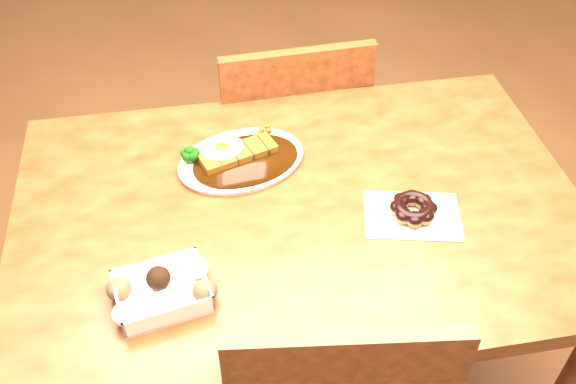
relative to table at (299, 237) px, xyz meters
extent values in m
cube|color=#48230E|center=(0.00, 0.00, 0.08)|extent=(1.20, 0.80, 0.04)
cylinder|color=#48230E|center=(-0.54, 0.34, -0.30)|extent=(0.06, 0.06, 0.71)
cylinder|color=#48230E|center=(0.54, 0.34, -0.30)|extent=(0.06, 0.06, 0.71)
cube|color=#48230E|center=(0.06, 0.60, -0.22)|extent=(0.44, 0.44, 0.04)
cylinder|color=#48230E|center=(0.23, 0.78, -0.45)|extent=(0.04, 0.04, 0.41)
cylinder|color=#48230E|center=(-0.11, 0.76, -0.45)|extent=(0.04, 0.04, 0.41)
cylinder|color=#48230E|center=(0.24, 0.44, -0.45)|extent=(0.04, 0.04, 0.41)
cylinder|color=#48230E|center=(-0.10, 0.42, -0.45)|extent=(0.04, 0.04, 0.41)
cube|color=#48230E|center=(0.07, 0.41, 0.02)|extent=(0.40, 0.05, 0.40)
ellipsoid|color=white|center=(-0.11, 0.16, 0.10)|extent=(0.33, 0.27, 0.01)
ellipsoid|color=black|center=(-0.10, 0.14, 0.11)|extent=(0.28, 0.22, 0.01)
cube|color=#6B380C|center=(-0.11, 0.16, 0.12)|extent=(0.18, 0.11, 0.02)
ellipsoid|color=white|center=(-0.15, 0.17, 0.14)|extent=(0.12, 0.11, 0.01)
ellipsoid|color=#FFB214|center=(-0.15, 0.17, 0.14)|extent=(0.03, 0.03, 0.02)
cube|color=white|center=(-0.29, -0.20, 0.12)|extent=(0.18, 0.16, 0.04)
ellipsoid|color=beige|center=(-0.36, -0.24, 0.12)|extent=(0.05, 0.05, 0.04)
ellipsoid|color=beige|center=(-0.29, -0.23, 0.12)|extent=(0.05, 0.05, 0.04)
ellipsoid|color=black|center=(-0.21, -0.21, 0.12)|extent=(0.05, 0.05, 0.04)
ellipsoid|color=black|center=(-0.37, -0.18, 0.12)|extent=(0.05, 0.05, 0.04)
ellipsoid|color=black|center=(-0.30, -0.17, 0.12)|extent=(0.05, 0.05, 0.04)
ellipsoid|color=beige|center=(-0.23, -0.16, 0.12)|extent=(0.05, 0.05, 0.04)
cube|color=silver|center=(0.22, -0.07, 0.10)|extent=(0.22, 0.18, 0.00)
torus|color=olive|center=(0.22, -0.07, 0.12)|extent=(0.11, 0.11, 0.03)
torus|color=black|center=(0.22, -0.07, 0.13)|extent=(0.10, 0.10, 0.02)
camera|label=1|loc=(-0.19, -0.94, 1.05)|focal=40.00mm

